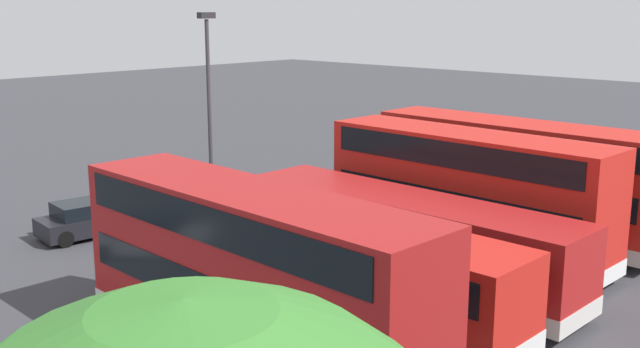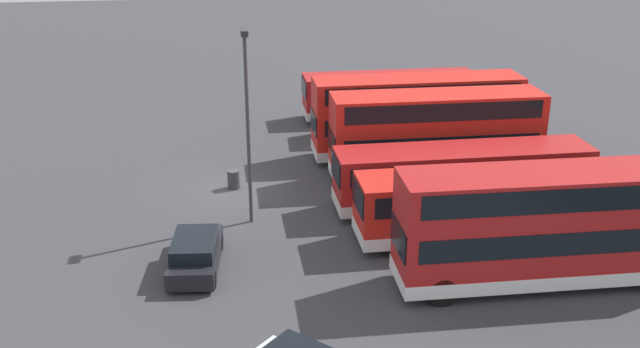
% 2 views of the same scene
% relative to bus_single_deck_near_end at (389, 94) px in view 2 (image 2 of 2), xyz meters
% --- Properties ---
extents(ground_plane, '(140.00, 140.00, 0.00)m').
position_rel_bus_single_deck_near_end_xyz_m(ground_plane, '(10.81, -10.43, -1.62)').
color(ground_plane, '#38383D').
extents(bus_single_deck_near_end, '(2.72, 11.23, 2.95)m').
position_rel_bus_single_deck_near_end_xyz_m(bus_single_deck_near_end, '(0.00, 0.00, 0.00)').
color(bus_single_deck_near_end, '#A51919').
rests_on(bus_single_deck_near_end, ground).
extents(bus_single_deck_second, '(3.26, 10.82, 2.95)m').
position_rel_bus_single_deck_near_end_xyz_m(bus_single_deck_second, '(3.83, 0.70, -0.00)').
color(bus_single_deck_second, '#A51919').
rests_on(bus_single_deck_second, ground).
extents(bus_double_decker_third, '(2.75, 11.56, 4.55)m').
position_rel_bus_single_deck_near_end_xyz_m(bus_double_decker_third, '(7.39, -0.27, 0.83)').
color(bus_double_decker_third, red).
rests_on(bus_double_decker_third, ground).
extents(bus_double_decker_fourth, '(2.83, 10.84, 4.55)m').
position_rel_bus_single_deck_near_end_xyz_m(bus_double_decker_fourth, '(10.82, -0.23, 0.83)').
color(bus_double_decker_fourth, red).
rests_on(bus_double_decker_fourth, ground).
extents(bus_single_deck_fifth, '(2.72, 12.04, 2.95)m').
position_rel_bus_single_deck_near_end_xyz_m(bus_single_deck_fifth, '(14.54, -0.05, 0.00)').
color(bus_single_deck_fifth, '#A51919').
rests_on(bus_single_deck_fifth, ground).
extents(bus_single_deck_sixth, '(2.68, 11.61, 2.95)m').
position_rel_bus_single_deck_near_end_xyz_m(bus_single_deck_sixth, '(17.80, 0.08, 0.00)').
color(bus_single_deck_sixth, red).
rests_on(bus_single_deck_sixth, ground).
extents(bus_double_decker_seventh, '(2.89, 11.14, 4.55)m').
position_rel_bus_single_deck_near_end_xyz_m(bus_double_decker_seventh, '(21.76, 0.54, 0.83)').
color(bus_double_decker_seventh, '#A51919').
rests_on(bus_double_decker_seventh, ground).
extents(car_hatchback_silver, '(4.46, 2.26, 1.43)m').
position_rel_bus_single_deck_near_end_xyz_m(car_hatchback_silver, '(18.71, -12.38, -0.92)').
color(car_hatchback_silver, black).
rests_on(car_hatchback_silver, ground).
extents(lamp_post_tall, '(0.70, 0.30, 8.67)m').
position_rel_bus_single_deck_near_end_xyz_m(lamp_post_tall, '(14.65, -9.94, 3.41)').
color(lamp_post_tall, '#38383D').
rests_on(lamp_post_tall, ground).
extents(waste_bin_yellow, '(0.60, 0.60, 0.95)m').
position_rel_bus_single_deck_near_end_xyz_m(waste_bin_yellow, '(10.58, -10.57, -1.15)').
color(waste_bin_yellow, '#333338').
rests_on(waste_bin_yellow, ground).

